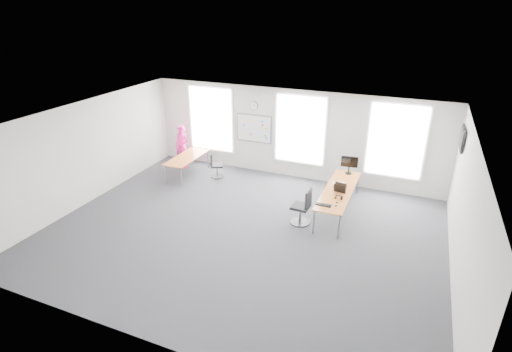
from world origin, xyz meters
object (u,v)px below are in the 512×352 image
at_px(person, 182,147).
at_px(keyboard, 324,205).
at_px(chair_left, 216,166).
at_px(chair_right, 303,209).
at_px(desk_right, 339,191).
at_px(desk_left, 187,158).
at_px(monitor, 349,163).
at_px(headphones, 338,197).

height_order(person, keyboard, person).
bearing_deg(keyboard, chair_left, 156.81).
height_order(chair_left, person, person).
bearing_deg(chair_right, keyboard, 85.35).
bearing_deg(person, desk_right, -4.52).
relative_size(chair_left, person, 0.55).
relative_size(desk_right, keyboard, 7.03).
xyz_separation_m(desk_left, chair_right, (4.60, -1.62, -0.18)).
height_order(keyboard, monitor, monitor).
bearing_deg(monitor, headphones, -93.57).
distance_m(person, keyboard, 6.16).
distance_m(desk_left, headphones, 5.59).
relative_size(chair_left, keyboard, 2.10).
distance_m(chair_right, chair_left, 4.11).
distance_m(chair_left, keyboard, 4.67).
bearing_deg(desk_left, headphones, -12.51).
xyz_separation_m(chair_right, chair_left, (-3.65, 1.89, -0.07)).
bearing_deg(chair_right, desk_right, 146.72).
bearing_deg(person, keyboard, -14.81).
height_order(chair_left, monitor, monitor).
bearing_deg(chair_left, keyboard, -139.81).
bearing_deg(chair_right, desk_left, -106.33).
bearing_deg(keyboard, desk_right, 83.07).
xyz_separation_m(chair_right, keyboard, (0.58, -0.08, 0.27)).
relative_size(desk_left, chair_left, 2.17).
xyz_separation_m(desk_right, monitor, (0.04, 1.23, 0.38)).
xyz_separation_m(desk_left, chair_left, (0.95, 0.27, -0.25)).
height_order(desk_left, chair_left, chair_left).
relative_size(desk_right, headphones, 14.40).
bearing_deg(desk_right, desk_left, 173.48).
distance_m(desk_left, keyboard, 5.45).
distance_m(desk_left, chair_right, 4.88).
distance_m(desk_right, chair_left, 4.49).
distance_m(keyboard, monitor, 2.35).
relative_size(person, keyboard, 3.79).
distance_m(chair_right, monitor, 2.44).
xyz_separation_m(headphones, monitor, (-0.08, 1.83, 0.28)).
relative_size(chair_right, monitor, 1.80).
xyz_separation_m(keyboard, headphones, (0.28, 0.49, 0.04)).
bearing_deg(desk_left, keyboard, -18.17).
distance_m(desk_right, desk_left, 5.38).
relative_size(desk_right, chair_left, 3.35).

